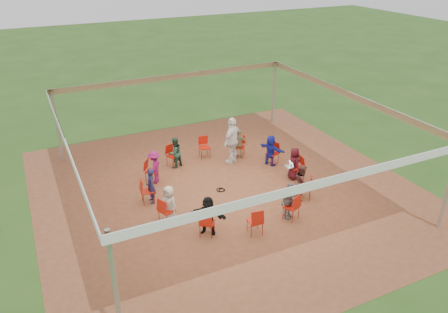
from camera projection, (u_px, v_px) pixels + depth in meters
name	position (u px, v px, depth m)	size (l,w,h in m)	color
ground	(226.00, 190.00, 15.81)	(80.00, 80.00, 0.00)	#274C18
dirt_patch	(226.00, 189.00, 15.81)	(13.00, 13.00, 0.00)	brown
tent	(226.00, 129.00, 14.77)	(10.33, 10.33, 3.00)	#B2B2B7
chair_0	(297.00, 167.00, 16.40)	(0.42, 0.44, 0.90)	#BA180A
chair_1	(272.00, 153.00, 17.49)	(0.42, 0.44, 0.90)	#BA180A
chair_2	(239.00, 147.00, 18.08)	(0.42, 0.44, 0.90)	#BA180A
chair_3	(204.00, 147.00, 18.01)	(0.42, 0.44, 0.90)	#BA180A
chair_4	(173.00, 156.00, 17.30)	(0.42, 0.44, 0.90)	#BA180A
chair_5	(152.00, 171.00, 16.13)	(0.42, 0.44, 0.90)	#BA180A
chair_6	(148.00, 191.00, 14.83)	(0.42, 0.44, 0.90)	#BA180A
chair_7	(167.00, 211.00, 13.74)	(0.42, 0.44, 0.90)	#BA180A
chair_8	(207.00, 223.00, 13.15)	(0.42, 0.44, 0.90)	#BA180A
chair_9	(255.00, 221.00, 13.22)	(0.42, 0.44, 0.90)	#BA180A
chair_10	(291.00, 207.00, 13.93)	(0.42, 0.44, 0.90)	#BA180A
chair_11	(305.00, 187.00, 15.10)	(0.42, 0.44, 0.90)	#BA180A
person_seated_0	(294.00, 164.00, 16.28)	(0.61, 0.34, 1.26)	#380B13
person_seated_1	(271.00, 150.00, 17.33)	(1.17, 0.44, 1.26)	#192097
person_seated_2	(239.00, 144.00, 17.89)	(0.74, 0.38, 1.26)	#988B5D
person_seated_3	(175.00, 153.00, 17.14)	(0.61, 0.35, 1.26)	#264937
person_seated_4	(154.00, 167.00, 16.03)	(0.81, 0.40, 1.26)	#811353
person_seated_5	(151.00, 186.00, 14.78)	(0.46, 0.30, 1.26)	#1D1D46
person_seated_6	(169.00, 204.00, 13.74)	(0.61, 0.34, 1.26)	beige
person_seated_7	(208.00, 215.00, 13.17)	(1.17, 0.44, 1.26)	black
person_seated_8	(289.00, 201.00, 13.92)	(0.74, 0.38, 1.26)	slate
person_seated_9	(302.00, 182.00, 15.04)	(0.61, 0.35, 1.26)	#552C28
standing_person	(232.00, 140.00, 17.38)	(1.13, 0.58, 1.93)	white
cable_coil	(221.00, 190.00, 15.75)	(0.39, 0.39, 0.03)	black
laptop	(290.00, 165.00, 16.25)	(0.30, 0.36, 0.22)	#B7B7BC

